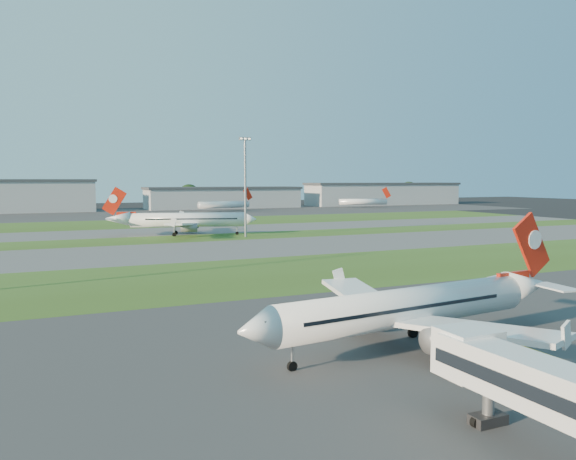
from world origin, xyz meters
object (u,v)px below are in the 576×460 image
airliner_parked (408,308)px  mini_jet_near (224,204)px  light_mast_centre (245,180)px  mini_jet_far (363,202)px  airliner_taxiing (187,220)px

airliner_parked → mini_jet_near: bearing=70.4°
airliner_parked → light_mast_centre: light_mast_centre is taller
mini_jet_near → mini_jet_far: (78.32, 2.96, 0.00)m
airliner_parked → light_mast_centre: size_ratio=1.28×
airliner_parked → airliner_taxiing: bearing=80.2°
mini_jet_far → light_mast_centre: 162.70m
mini_jet_far → light_mast_centre: light_mast_centre is taller
mini_jet_far → light_mast_centre: bearing=-118.0°
airliner_taxiing → light_mast_centre: (13.05, -10.10, 10.72)m
mini_jet_far → airliner_taxiing: bearing=-123.7°
airliner_taxiing → mini_jet_near: 115.59m
airliner_parked → mini_jet_far: airliner_parked is taller
airliner_taxiing → light_mast_centre: size_ratio=1.41×
mini_jet_near → mini_jet_far: size_ratio=1.01×
airliner_taxiing → mini_jet_near: bearing=-95.7°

